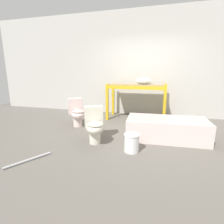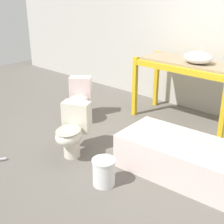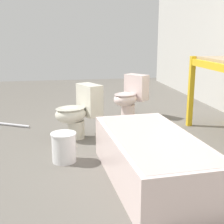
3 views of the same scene
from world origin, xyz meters
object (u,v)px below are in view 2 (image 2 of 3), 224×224
object	(u,v)px
toilet_far	(79,99)
bucket_white	(104,171)
bathtub_main	(186,156)
sink_basin	(198,58)
toilet_near	(72,130)

from	to	relation	value
toilet_far	bucket_white	world-z (taller)	toilet_far
bucket_white	bathtub_main	bearing A→B (deg)	53.43
sink_basin	bathtub_main	bearing A→B (deg)	-64.42
bucket_white	toilet_near	bearing A→B (deg)	164.00
bathtub_main	bucket_white	size ratio (longest dim) A/B	5.11
toilet_near	bucket_white	world-z (taller)	toilet_near
sink_basin	toilet_near	world-z (taller)	sink_basin
bathtub_main	toilet_far	world-z (taller)	toilet_far
bathtub_main	toilet_far	bearing A→B (deg)	168.41
sink_basin	toilet_near	size ratio (longest dim) A/B	0.64
sink_basin	bathtub_main	distance (m)	1.72
toilet_near	toilet_far	distance (m)	1.21
toilet_near	bathtub_main	bearing A→B (deg)	-3.05
toilet_far	toilet_near	bearing A→B (deg)	-85.46
toilet_near	toilet_far	world-z (taller)	same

